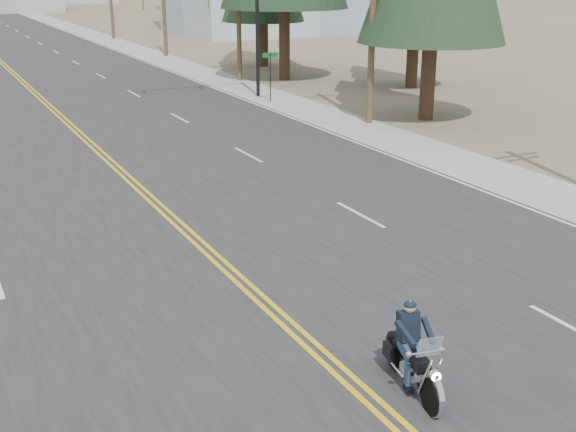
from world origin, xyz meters
The scene contains 4 objects.
sidewalk_right centered at (11.50, 70.00, 0.01)m, with size 3.00×200.00×0.01m, color #A5A5A0.
traffic_mast_right centered at (8.98, 32.00, 4.94)m, with size 7.10×0.26×7.00m.
street_sign centered at (10.80, 30.00, 1.80)m, with size 0.90×0.06×2.62m.
motorcyclist centered at (0.82, 3.80, 0.78)m, with size 0.86×2.00×1.56m, color black, non-canonical shape.
Camera 1 is at (-5.96, -4.76, 6.87)m, focal length 45.00 mm.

